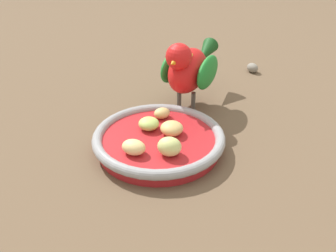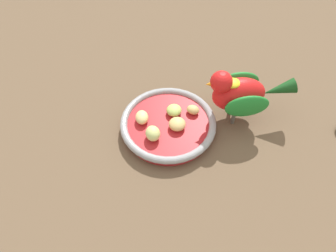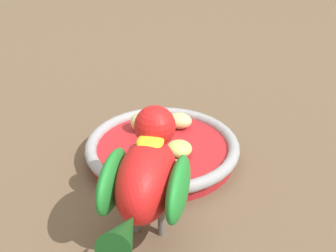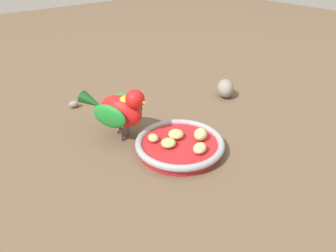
{
  "view_description": "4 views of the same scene",
  "coord_description": "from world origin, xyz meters",
  "views": [
    {
      "loc": [
        -0.31,
        -0.38,
        0.34
      ],
      "look_at": [
        0.02,
        -0.03,
        0.05
      ],
      "focal_mm": 41.39,
      "sensor_mm": 36.0,
      "label": 1
    },
    {
      "loc": [
        0.14,
        -0.41,
        0.54
      ],
      "look_at": [
        0.03,
        -0.03,
        0.04
      ],
      "focal_mm": 33.27,
      "sensor_mm": 36.0,
      "label": 2
    },
    {
      "loc": [
        0.5,
        0.33,
        0.38
      ],
      "look_at": [
        0.04,
        0.02,
        0.06
      ],
      "focal_mm": 54.59,
      "sensor_mm": 36.0,
      "label": 3
    },
    {
      "loc": [
        -0.42,
        0.41,
        0.42
      ],
      "look_at": [
        0.04,
        0.02,
        0.07
      ],
      "focal_mm": 33.63,
      "sensor_mm": 36.0,
      "label": 4
    }
  ],
  "objects": [
    {
      "name": "ground_plane",
      "position": [
        0.0,
        0.0,
        0.0
      ],
      "size": [
        4.0,
        4.0,
        0.0
      ],
      "primitive_type": "plane",
      "color": "brown"
    },
    {
      "name": "feeding_bowl",
      "position": [
        0.03,
        0.0,
        0.02
      ],
      "size": [
        0.21,
        0.21,
        0.03
      ],
      "color": "#AD1E23",
      "rests_on": "ground_plane"
    },
    {
      "name": "apple_piece_0",
      "position": [
        0.03,
        0.03,
        0.03
      ],
      "size": [
        0.04,
        0.04,
        0.02
      ],
      "primitive_type": "ellipsoid",
      "rotation": [
        0.0,
        0.0,
        4.58
      ],
      "color": "#B2CC66",
      "rests_on": "feeding_bowl"
    },
    {
      "name": "apple_piece_1",
      "position": [
        0.01,
        -0.05,
        0.04
      ],
      "size": [
        0.04,
        0.05,
        0.03
      ],
      "primitive_type": "ellipsoid",
      "rotation": [
        0.0,
        0.0,
        2.13
      ],
      "color": "#C6D17A",
      "rests_on": "feeding_bowl"
    },
    {
      "name": "apple_piece_2",
      "position": [
        0.07,
        0.04,
        0.03
      ],
      "size": [
        0.03,
        0.03,
        0.02
      ],
      "primitive_type": "ellipsoid",
      "rotation": [
        0.0,
        0.0,
        2.93
      ],
      "color": "tan",
      "rests_on": "feeding_bowl"
    },
    {
      "name": "apple_piece_3",
      "position": [
        -0.03,
        -0.01,
        0.03
      ],
      "size": [
        0.04,
        0.04,
        0.02
      ],
      "primitive_type": "ellipsoid",
      "rotation": [
        0.0,
        0.0,
        1.96
      ],
      "color": "#E5C67F",
      "rests_on": "feeding_bowl"
    },
    {
      "name": "apple_piece_4",
      "position": [
        0.05,
        -0.01,
        0.03
      ],
      "size": [
        0.04,
        0.04,
        0.02
      ],
      "primitive_type": "ellipsoid",
      "rotation": [
        0.0,
        0.0,
        1.35
      ],
      "color": "tan",
      "rests_on": "feeding_bowl"
    },
    {
      "name": "parrot",
      "position": [
        0.16,
        0.07,
        0.08
      ],
      "size": [
        0.19,
        0.12,
        0.14
      ],
      "rotation": [
        0.0,
        0.0,
        -2.75
      ],
      "color": "#59544C",
      "rests_on": "ground_plane"
    }
  ]
}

